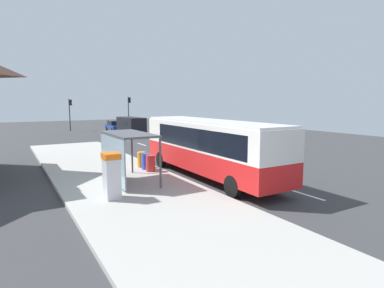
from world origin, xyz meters
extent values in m
cube|color=#38383A|center=(0.00, 14.00, -0.02)|extent=(56.00, 92.00, 0.04)
cube|color=#ADAAA3|center=(-6.40, 2.00, 0.09)|extent=(6.20, 30.00, 0.18)
cube|color=silver|center=(0.25, -6.00, 0.01)|extent=(0.16, 2.20, 0.01)
cube|color=silver|center=(0.25, -1.00, 0.01)|extent=(0.16, 2.20, 0.01)
cube|color=silver|center=(0.25, 4.00, 0.01)|extent=(0.16, 2.20, 0.01)
cube|color=silver|center=(0.25, 9.00, 0.01)|extent=(0.16, 2.20, 0.01)
cube|color=silver|center=(0.25, 14.00, 0.01)|extent=(0.16, 2.20, 0.01)
cube|color=silver|center=(0.25, 19.00, 0.01)|extent=(0.16, 2.20, 0.01)
cube|color=silver|center=(0.25, 24.00, 0.01)|extent=(0.16, 2.20, 0.01)
cube|color=silver|center=(0.25, 29.00, 0.01)|extent=(0.16, 2.20, 0.01)
cube|color=red|center=(-1.70, -0.99, 1.07)|extent=(2.61, 11.03, 1.15)
cube|color=silver|center=(-1.70, -0.99, 2.38)|extent=(2.61, 11.03, 1.45)
cube|color=silver|center=(-1.70, -0.99, 3.15)|extent=(2.49, 10.80, 0.12)
cube|color=black|center=(-1.64, 4.46, 2.30)|extent=(2.30, 0.14, 1.22)
cube|color=black|center=(-2.92, -1.48, 2.30)|extent=(0.17, 8.58, 1.10)
cylinder|color=black|center=(-2.79, 2.92, 0.50)|extent=(0.29, 1.00, 1.00)
cylinder|color=black|center=(-0.53, 2.90, 0.50)|extent=(0.29, 1.00, 1.00)
cylinder|color=black|center=(-2.87, -4.68, 0.50)|extent=(0.29, 1.00, 1.00)
cylinder|color=black|center=(-0.61, -4.70, 0.50)|extent=(0.29, 1.00, 1.00)
cube|color=black|center=(2.20, 22.32, 1.32)|extent=(2.11, 5.24, 1.96)
cube|color=black|center=(2.20, 22.32, 1.66)|extent=(2.10, 3.16, 0.44)
cylinder|color=black|center=(3.14, 20.34, 0.34)|extent=(0.23, 0.68, 0.68)
cylinder|color=black|center=(1.34, 20.30, 0.34)|extent=(0.23, 0.68, 0.68)
cylinder|color=black|center=(3.06, 24.34, 0.34)|extent=(0.23, 0.68, 0.68)
cylinder|color=black|center=(1.26, 24.30, 0.34)|extent=(0.23, 0.68, 0.68)
cube|color=navy|center=(2.30, 29.29, 0.62)|extent=(1.87, 4.43, 0.60)
cube|color=black|center=(2.30, 29.49, 1.22)|extent=(1.62, 2.40, 0.60)
cylinder|color=black|center=(3.10, 27.78, 0.32)|extent=(0.21, 0.64, 0.64)
cylinder|color=black|center=(1.46, 27.81, 0.32)|extent=(0.21, 0.64, 0.64)
cylinder|color=black|center=(3.14, 30.78, 0.32)|extent=(0.21, 0.64, 0.64)
cylinder|color=black|center=(1.50, 30.81, 0.32)|extent=(0.21, 0.64, 0.64)
cube|color=silver|center=(-7.68, -2.66, 1.03)|extent=(0.60, 0.70, 1.70)
cube|color=orange|center=(-7.68, -2.66, 2.00)|extent=(0.66, 0.76, 0.24)
cube|color=black|center=(-7.37, -2.66, 1.30)|extent=(0.03, 0.36, 0.44)
cylinder|color=red|center=(-4.20, 1.37, 0.66)|extent=(0.52, 0.52, 0.95)
cylinder|color=blue|center=(-4.20, 2.07, 0.66)|extent=(0.52, 0.52, 0.95)
cylinder|color=orange|center=(-4.20, 2.77, 0.66)|extent=(0.52, 0.52, 0.95)
cylinder|color=#2D2D2D|center=(5.40, 32.24, 2.49)|extent=(0.14, 0.14, 4.98)
cube|color=black|center=(5.62, 32.24, 4.48)|extent=(0.24, 0.28, 0.84)
sphere|color=red|center=(5.74, 32.24, 4.76)|extent=(0.16, 0.16, 0.16)
sphere|color=#3C2C03|center=(5.74, 32.24, 4.48)|extent=(0.16, 0.16, 0.16)
sphere|color=black|center=(5.74, 32.24, 4.20)|extent=(0.16, 0.16, 0.16)
cylinder|color=#2D2D2D|center=(-3.20, 33.04, 2.31)|extent=(0.14, 0.14, 4.61)
cube|color=black|center=(-2.98, 33.04, 4.11)|extent=(0.24, 0.28, 0.84)
sphere|color=#360606|center=(-2.86, 33.04, 4.39)|extent=(0.16, 0.16, 0.16)
sphere|color=#F2B20C|center=(-2.86, 33.04, 4.11)|extent=(0.16, 0.16, 0.16)
sphere|color=black|center=(-2.86, 33.04, 3.83)|extent=(0.16, 0.16, 0.16)
cube|color=#4C4C51|center=(-6.10, -0.35, 2.63)|extent=(1.80, 4.00, 0.10)
cube|color=#8CA5B2|center=(-6.95, -0.35, 1.43)|extent=(0.06, 3.80, 2.30)
cylinder|color=#4C4C51|center=(-5.25, -2.25, 1.40)|extent=(0.10, 0.10, 2.44)
cylinder|color=#4C4C51|center=(-5.25, 1.55, 1.40)|extent=(0.10, 0.10, 2.44)
camera|label=1|loc=(-11.37, -15.44, 4.22)|focal=29.53mm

